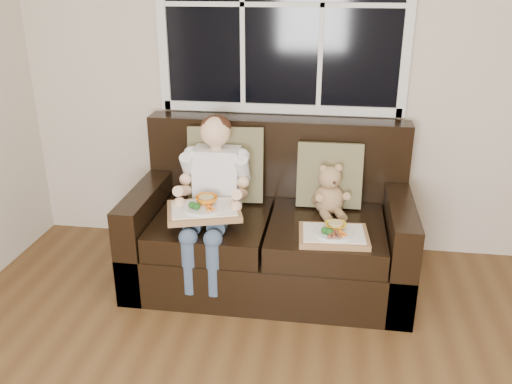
% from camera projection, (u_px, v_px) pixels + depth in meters
% --- Properties ---
extents(room_walls, '(4.52, 5.02, 2.71)m').
position_uv_depth(room_walls, '(398.00, 106.00, 1.05)').
color(room_walls, beige).
rests_on(room_walls, ground).
extents(window_back, '(1.62, 0.04, 1.37)m').
position_uv_depth(window_back, '(282.00, 4.00, 3.36)').
color(window_back, black).
rests_on(window_back, room_walls).
extents(loveseat, '(1.70, 0.92, 0.96)m').
position_uv_depth(loveseat, '(271.00, 231.00, 3.44)').
color(loveseat, black).
rests_on(loveseat, ground).
extents(pillow_left, '(0.50, 0.26, 0.49)m').
position_uv_depth(pillow_left, '(226.00, 164.00, 3.48)').
color(pillow_left, olive).
rests_on(pillow_left, loveseat).
extents(pillow_right, '(0.41, 0.19, 0.42)m').
position_uv_depth(pillow_right, '(329.00, 175.00, 3.41)').
color(pillow_right, olive).
rests_on(pillow_right, loveseat).
extents(child, '(0.41, 0.60, 0.92)m').
position_uv_depth(child, '(214.00, 184.00, 3.25)').
color(child, silver).
rests_on(child, loveseat).
extents(teddy_bear, '(0.23, 0.27, 0.33)m').
position_uv_depth(teddy_bear, '(329.00, 193.00, 3.31)').
color(teddy_bear, tan).
rests_on(teddy_bear, loveseat).
extents(tray_left, '(0.49, 0.42, 0.10)m').
position_uv_depth(tray_left, '(204.00, 209.00, 3.10)').
color(tray_left, '#A96E4C').
rests_on(tray_left, child).
extents(tray_right, '(0.41, 0.32, 0.09)m').
position_uv_depth(tray_right, '(334.00, 234.00, 3.02)').
color(tray_right, '#A96E4C').
rests_on(tray_right, loveseat).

